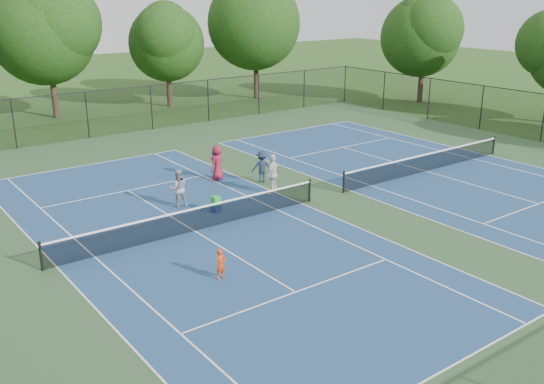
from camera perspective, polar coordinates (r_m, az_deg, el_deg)
ground at (r=28.16m, az=5.17°, el=-0.48°), size 140.00×140.00×0.00m
court_pad at (r=28.16m, az=5.17°, el=-0.48°), size 36.00×36.00×0.01m
tennis_court_left at (r=24.28m, az=-7.29°, el=-3.48°), size 12.00×23.83×1.07m
tennis_court_right at (r=33.02m, az=14.29°, el=2.05°), size 12.00×23.83×1.07m
perimeter_fence at (r=27.68m, az=5.26°, el=2.65°), size 36.08×36.08×3.02m
tree_back_b at (r=47.87m, az=-20.46°, el=14.35°), size 7.60×7.60×10.03m
tree_back_c at (r=50.39m, az=-9.90°, el=14.09°), size 6.00×6.00×8.40m
tree_back_d at (r=53.60m, az=-1.55°, el=16.03°), size 7.80×7.80×10.37m
tree_side_e at (r=53.11m, az=14.18°, el=14.38°), size 6.60×6.60×8.87m
child_player at (r=20.17m, az=-4.86°, el=-6.78°), size 0.43×0.33×1.07m
instructor at (r=26.87m, az=-8.83°, el=0.36°), size 0.98×0.86×1.72m
bystander_a at (r=28.24m, az=0.08°, el=1.69°), size 1.21×0.94×1.91m
bystander_b at (r=30.00m, az=-0.96°, el=2.38°), size 1.19×1.03×1.59m
bystander_c at (r=30.49m, az=-5.18°, el=2.76°), size 1.04×0.90×1.79m
ball_crate at (r=26.23m, az=-5.29°, el=-1.60°), size 0.45×0.43×0.28m
ball_hopper at (r=26.11m, az=-5.32°, el=-0.86°), size 0.39×0.34×0.43m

